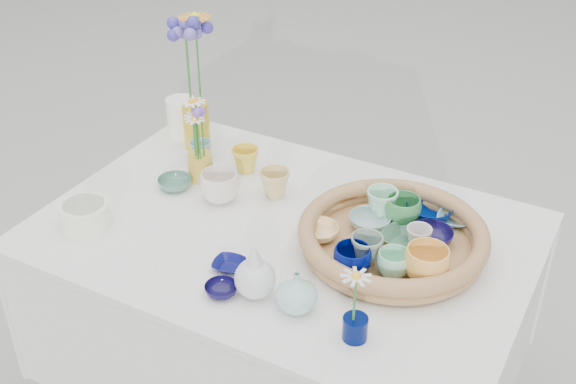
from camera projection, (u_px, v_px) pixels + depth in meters
The scene contains 32 objects.
wicker_tray at pixel (393, 238), 1.79m from camera, with size 0.47×0.47×0.08m, color brown, non-canonical shape.
tray_ceramic_0 at pixel (429, 211), 1.89m from camera, with size 0.12×0.12×0.04m, color #001559.
tray_ceramic_1 at pixel (431, 237), 1.80m from camera, with size 0.11×0.11×0.03m, color #110B3A.
tray_ceramic_2 at pixel (427, 264), 1.66m from camera, with size 0.11×0.11×0.09m, color #F7B14F.
tray_ceramic_3 at pixel (405, 239), 1.80m from camera, with size 0.12×0.12×0.03m, color #3F7253.
tray_ceramic_4 at pixel (366, 249), 1.72m from camera, with size 0.08×0.08×0.07m, color gray.
tray_ceramic_5 at pixel (370, 222), 1.86m from camera, with size 0.11×0.11×0.03m, color #9DBEBD.
tray_ceramic_6 at pixel (382, 203), 1.89m from camera, with size 0.08×0.08×0.08m, color #A5EAC1.
tray_ceramic_7 at pixel (419, 238), 1.77m from camera, with size 0.06×0.06×0.06m, color white.
tray_ceramic_8 at pixel (454, 219), 1.88m from camera, with size 0.09×0.09×0.02m, color #68AAD1.
tray_ceramic_9 at pixel (352, 260), 1.69m from camera, with size 0.09×0.09×0.07m, color #000955.
tray_ceramic_10 at pixel (319, 232), 1.82m from camera, with size 0.10×0.10×0.03m, color #FFDC8E.
tray_ceramic_11 at pixel (393, 264), 1.68m from camera, with size 0.08×0.08×0.06m, color #8BDEB4.
tray_ceramic_12 at pixel (403, 211), 1.86m from camera, with size 0.09×0.09×0.07m, color #378647.
loose_ceramic_0 at pixel (245, 160), 2.12m from camera, with size 0.08×0.08×0.07m, color gold.
loose_ceramic_1 at pixel (275, 183), 2.01m from camera, with size 0.09×0.09×0.08m, color #D6B973.
loose_ceramic_2 at pixel (175, 183), 2.05m from camera, with size 0.10×0.10×0.03m, color #497664.
loose_ceramic_3 at pixel (220, 187), 1.98m from camera, with size 0.11×0.11×0.09m, color silver.
loose_ceramic_4 at pixel (229, 265), 1.74m from camera, with size 0.08×0.08×0.02m, color #0A0D4E.
loose_ceramic_5 at pixel (201, 151), 2.18m from camera, with size 0.07×0.07×0.06m, color #87B2AF.
loose_ceramic_6 at pixel (221, 290), 1.66m from camera, with size 0.08×0.08×0.02m, color #0C0834.
fluted_bowl at pixel (85, 215), 1.89m from camera, with size 0.13×0.13×0.07m, color white, non-canonical shape.
bud_vase_paleblue at pixel (255, 270), 1.63m from camera, with size 0.10×0.10×0.15m, color silver, non-canonical shape.
bud_vase_seafoam at pixel (297, 291), 1.60m from camera, with size 0.10×0.10×0.10m, color #98CAC0.
bud_vase_cobalt at pixel (355, 328), 1.53m from camera, with size 0.06×0.06×0.06m, color #000B3E.
single_daisy at pixel (355, 299), 1.48m from camera, with size 0.07×0.07×0.13m, color white, non-canonical shape.
tall_vase_yellow at pixel (197, 125), 2.23m from camera, with size 0.08×0.08×0.15m, color gold.
gerbera at pixel (198, 61), 2.12m from camera, with size 0.11×0.11×0.29m, color orange, non-canonical shape.
hydrangea at pixel (188, 68), 2.13m from camera, with size 0.09×0.09×0.32m, color #38309A, non-canonical shape.
white_pitcher at pixel (182, 117), 2.30m from camera, with size 0.13×0.09×0.13m, color white, non-canonical shape.
daisy_cup at pixel (201, 167), 2.09m from camera, with size 0.07×0.07×0.08m, color gold.
daisy_posy at pixel (195, 128), 2.02m from camera, with size 0.09×0.09×0.17m, color white, non-canonical shape.
Camera 1 is at (0.75, -1.35, 1.86)m, focal length 45.00 mm.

